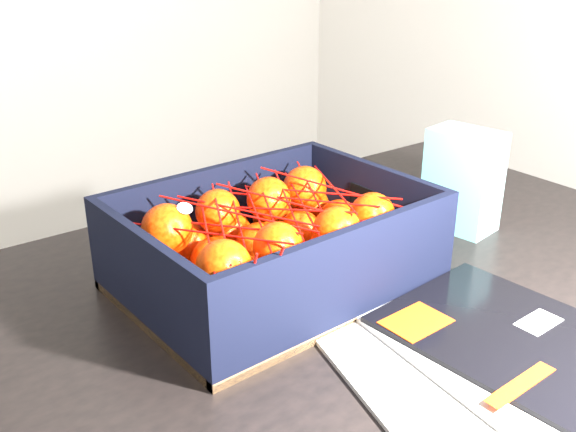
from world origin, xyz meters
TOP-DOWN VIEW (x-y plane):
  - table at (0.22, -0.01)m, footprint 1.23×0.85m
  - magazine_stack at (0.25, -0.23)m, footprint 0.36×0.33m
  - produce_crate at (0.17, 0.06)m, footprint 0.38×0.29m
  - clementine_heap at (0.17, 0.06)m, footprint 0.36×0.27m
  - mesh_net at (0.17, 0.05)m, footprint 0.31×0.25m
  - retail_carton at (0.52, 0.02)m, footprint 0.08×0.11m

SIDE VIEW (x-z plane):
  - table at x=0.22m, z-range 0.28..1.03m
  - magazine_stack at x=0.25m, z-range 0.75..0.77m
  - produce_crate at x=0.17m, z-range 0.73..0.86m
  - clementine_heap at x=0.17m, z-range 0.75..0.86m
  - retail_carton at x=0.52m, z-range 0.75..0.91m
  - mesh_net at x=0.17m, z-range 0.82..0.90m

